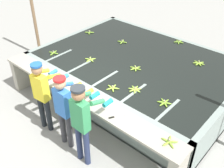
# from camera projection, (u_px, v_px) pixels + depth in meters

# --- Properties ---
(ground_plane) EXTENTS (80.00, 80.00, 0.00)m
(ground_plane) POSITION_uv_depth(u_px,v_px,m) (75.00, 132.00, 5.58)
(ground_plane) COLOR #999993
(ground_plane) RESTS_ON ground
(wash_tank) EXTENTS (4.72, 3.43, 0.89)m
(wash_tank) POSITION_uv_depth(u_px,v_px,m) (137.00, 74.00, 6.65)
(wash_tank) COLOR gray
(wash_tank) RESTS_ON ground
(work_ledge) EXTENTS (4.72, 0.45, 0.89)m
(work_ledge) POSITION_uv_depth(u_px,v_px,m) (81.00, 103.00, 5.35)
(work_ledge) COLOR #A8A393
(work_ledge) RESTS_ON ground
(worker_0) EXTENTS (0.46, 0.73, 1.58)m
(worker_0) POSITION_uv_depth(u_px,v_px,m) (42.00, 91.00, 5.17)
(worker_0) COLOR #1E2328
(worker_0) RESTS_ON ground
(worker_1) EXTENTS (0.41, 0.71, 1.58)m
(worker_1) POSITION_uv_depth(u_px,v_px,m) (65.00, 106.00, 4.79)
(worker_1) COLOR #38383D
(worker_1) RESTS_ON ground
(worker_2) EXTENTS (0.40, 0.72, 1.68)m
(worker_2) POSITION_uv_depth(u_px,v_px,m) (82.00, 119.00, 4.40)
(worker_2) COLOR navy
(worker_2) RESTS_ON ground
(banana_bunch_floating_0) EXTENTS (0.28, 0.28, 0.08)m
(banana_bunch_floating_0) POSITION_uv_depth(u_px,v_px,m) (53.00, 53.00, 6.60)
(banana_bunch_floating_0) COLOR #75A333
(banana_bunch_floating_0) RESTS_ON wash_tank
(banana_bunch_floating_1) EXTENTS (0.27, 0.27, 0.08)m
(banana_bunch_floating_1) POSITION_uv_depth(u_px,v_px,m) (179.00, 42.00, 7.13)
(banana_bunch_floating_1) COLOR #75A333
(banana_bunch_floating_1) RESTS_ON wash_tank
(banana_bunch_floating_2) EXTENTS (0.28, 0.27, 0.08)m
(banana_bunch_floating_2) POSITION_uv_depth(u_px,v_px,m) (90.00, 59.00, 6.32)
(banana_bunch_floating_2) COLOR #93BC3D
(banana_bunch_floating_2) RESTS_ON wash_tank
(banana_bunch_floating_3) EXTENTS (0.28, 0.28, 0.08)m
(banana_bunch_floating_3) POSITION_uv_depth(u_px,v_px,m) (135.00, 68.00, 5.98)
(banana_bunch_floating_3) COLOR #8CB738
(banana_bunch_floating_3) RESTS_ON wash_tank
(banana_bunch_floating_5) EXTENTS (0.28, 0.28, 0.08)m
(banana_bunch_floating_5) POSITION_uv_depth(u_px,v_px,m) (199.00, 63.00, 6.18)
(banana_bunch_floating_5) COLOR #8CB738
(banana_bunch_floating_5) RESTS_ON wash_tank
(banana_bunch_floating_6) EXTENTS (0.27, 0.28, 0.08)m
(banana_bunch_floating_6) POSITION_uv_depth(u_px,v_px,m) (164.00, 103.00, 4.95)
(banana_bunch_floating_6) COLOR #7FAD33
(banana_bunch_floating_6) RESTS_ON wash_tank
(banana_bunch_floating_7) EXTENTS (0.24, 0.24, 0.08)m
(banana_bunch_floating_7) POSITION_uv_depth(u_px,v_px,m) (89.00, 32.00, 7.65)
(banana_bunch_floating_7) COLOR #75A333
(banana_bunch_floating_7) RESTS_ON wash_tank
(banana_bunch_floating_8) EXTENTS (0.27, 0.28, 0.08)m
(banana_bunch_floating_8) POSITION_uv_depth(u_px,v_px,m) (113.00, 88.00, 5.34)
(banana_bunch_floating_8) COLOR #9EC642
(banana_bunch_floating_8) RESTS_ON wash_tank
(banana_bunch_floating_9) EXTENTS (0.28, 0.28, 0.08)m
(banana_bunch_floating_9) POSITION_uv_depth(u_px,v_px,m) (122.00, 42.00, 7.13)
(banana_bunch_floating_9) COLOR #75A333
(banana_bunch_floating_9) RESTS_ON wash_tank
(banana_bunch_floating_10) EXTENTS (0.28, 0.28, 0.08)m
(banana_bunch_floating_10) POSITION_uv_depth(u_px,v_px,m) (135.00, 89.00, 5.30)
(banana_bunch_floating_10) COLOR #9EC642
(banana_bunch_floating_10) RESTS_ON wash_tank
(banana_bunch_ledge_0) EXTENTS (0.27, 0.28, 0.08)m
(banana_bunch_ledge_0) POSITION_uv_depth(u_px,v_px,m) (169.00, 142.00, 4.13)
(banana_bunch_ledge_0) COLOR #8CB738
(banana_bunch_ledge_0) RESTS_ON work_ledge
(knife_0) EXTENTS (0.19, 0.32, 0.02)m
(knife_0) POSITION_uv_depth(u_px,v_px,m) (115.00, 117.00, 4.64)
(knife_0) COLOR silver
(knife_0) RESTS_ON work_ledge
(support_post_left) EXTENTS (0.09, 0.09, 3.20)m
(support_post_left) POSITION_uv_depth(u_px,v_px,m) (32.00, 6.00, 7.43)
(support_post_left) COLOR #846647
(support_post_left) RESTS_ON ground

